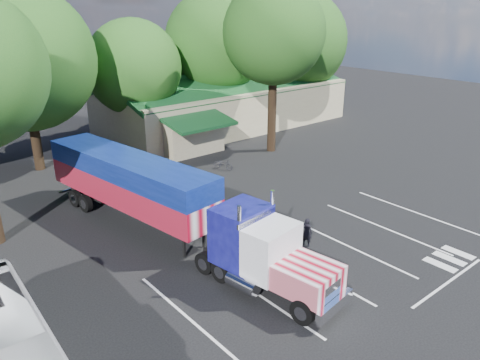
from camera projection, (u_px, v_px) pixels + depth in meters
ground at (227, 224)px, 26.44m from camera, size 120.00×120.00×0.00m
event_hall at (224, 104)px, 46.63m from camera, size 24.20×14.12×5.55m
tree_row_c at (23, 59)px, 32.18m from camera, size 10.00×10.00×13.05m
tree_row_d at (133, 68)px, 39.02m from camera, size 8.00×8.00×10.60m
tree_row_e at (215, 43)px, 44.22m from camera, size 9.60×9.60×12.90m
tree_row_f at (298, 41)px, 49.46m from camera, size 10.40×10.40×13.00m
tree_near_right at (274, 33)px, 36.03m from camera, size 8.00×8.00×13.50m
semi_truck at (159, 196)px, 24.25m from camera, size 5.20×19.67×4.09m
woman at (307, 232)px, 23.83m from camera, size 0.52×0.65×1.54m
bicycle at (223, 164)px, 34.86m from camera, size 1.10×1.69×0.84m
silver_sedan at (224, 131)px, 42.68m from camera, size 4.21×2.33×1.31m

